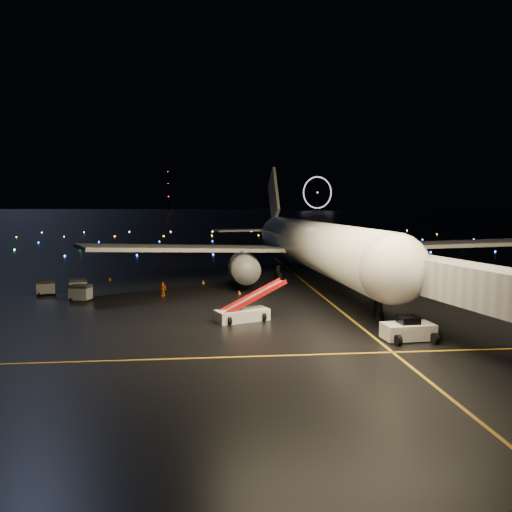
% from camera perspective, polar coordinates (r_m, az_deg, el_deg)
% --- Properties ---
extents(ground, '(2000.00, 2000.00, 0.00)m').
position_cam_1_polar(ground, '(345.15, -5.39, 4.16)').
color(ground, black).
rests_on(ground, ground).
extents(lane_centre, '(0.25, 80.00, 0.02)m').
position_cam_1_polar(lane_centre, '(62.49, 7.11, -4.19)').
color(lane_centre, gold).
rests_on(lane_centre, ground).
extents(lane_cross, '(60.00, 0.25, 0.02)m').
position_cam_1_polar(lane_cross, '(36.81, -10.76, -11.52)').
color(lane_cross, gold).
rests_on(lane_cross, ground).
extents(airliner, '(66.30, 63.32, 17.90)m').
position_cam_1_polar(airliner, '(72.54, 5.77, 4.34)').
color(airliner, silver).
rests_on(airliner, ground).
extents(pushback_tug, '(4.22, 2.44, 1.94)m').
position_cam_1_polar(pushback_tug, '(42.68, 16.99, -7.89)').
color(pushback_tug, silver).
rests_on(pushback_tug, ground).
extents(belt_loader, '(7.53, 4.50, 3.54)m').
position_cam_1_polar(belt_loader, '(47.08, -1.57, -5.33)').
color(belt_loader, silver).
rests_on(belt_loader, ground).
extents(crew_c, '(1.04, 0.96, 1.72)m').
position_cam_1_polar(crew_c, '(60.72, -10.59, -3.73)').
color(crew_c, orange).
rests_on(crew_c, ground).
extents(safety_cone_0, '(0.48, 0.48, 0.46)m').
position_cam_1_polar(safety_cone_0, '(61.10, -1.91, -4.17)').
color(safety_cone_0, orange).
rests_on(safety_cone_0, ground).
extents(safety_cone_1, '(0.52, 0.52, 0.49)m').
position_cam_1_polar(safety_cone_1, '(70.41, -2.54, -2.80)').
color(safety_cone_1, orange).
rests_on(safety_cone_1, ground).
extents(safety_cone_2, '(0.56, 0.56, 0.52)m').
position_cam_1_polar(safety_cone_2, '(69.44, -6.05, -2.94)').
color(safety_cone_2, orange).
rests_on(safety_cone_2, ground).
extents(safety_cone_3, '(0.49, 0.49, 0.55)m').
position_cam_1_polar(safety_cone_3, '(75.03, -16.35, -2.47)').
color(safety_cone_3, orange).
rests_on(safety_cone_3, ground).
extents(ferris_wheel, '(49.33, 16.80, 52.00)m').
position_cam_1_polar(ferris_wheel, '(784.14, 7.04, 7.07)').
color(ferris_wheel, black).
rests_on(ferris_wheel, ground).
extents(radio_mast, '(1.80, 1.80, 64.00)m').
position_cam_1_polar(radio_mast, '(787.41, -9.99, 7.45)').
color(radio_mast, black).
rests_on(radio_mast, ground).
extents(taxiway_lights, '(164.00, 92.00, 0.36)m').
position_cam_1_polar(taxiway_lights, '(151.37, -5.01, 1.88)').
color(taxiway_lights, black).
rests_on(taxiway_lights, ground).
extents(baggage_cart_0, '(2.51, 2.04, 1.86)m').
position_cam_1_polar(baggage_cart_0, '(60.13, -19.42, -4.00)').
color(baggage_cart_0, slate).
rests_on(baggage_cart_0, ground).
extents(baggage_cart_1, '(2.41, 1.99, 1.76)m').
position_cam_1_polar(baggage_cart_1, '(65.44, -19.69, -3.26)').
color(baggage_cart_1, slate).
rests_on(baggage_cart_1, ground).
extents(baggage_cart_2, '(2.36, 1.92, 1.76)m').
position_cam_1_polar(baggage_cart_2, '(65.65, -22.90, -3.36)').
color(baggage_cart_2, slate).
rests_on(baggage_cart_2, ground).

